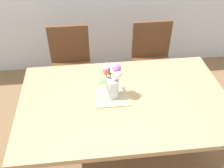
# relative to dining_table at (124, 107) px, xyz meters

# --- Properties ---
(ground_plane) EXTENTS (12.00, 12.00, 0.00)m
(ground_plane) POSITION_rel_dining_table_xyz_m (0.00, 0.00, -0.64)
(ground_plane) COLOR brown
(dining_table) EXTENTS (1.61, 1.02, 0.73)m
(dining_table) POSITION_rel_dining_table_xyz_m (0.00, 0.00, 0.00)
(dining_table) COLOR tan
(dining_table) RESTS_ON ground_plane
(chair_left) EXTENTS (0.42, 0.42, 0.90)m
(chair_left) POSITION_rel_dining_table_xyz_m (-0.44, 0.85, -0.13)
(chair_left) COLOR brown
(chair_left) RESTS_ON ground_plane
(chair_right) EXTENTS (0.42, 0.42, 0.90)m
(chair_right) POSITION_rel_dining_table_xyz_m (0.44, 0.85, -0.13)
(chair_right) COLOR brown
(chair_right) RESTS_ON ground_plane
(placemat) EXTENTS (0.26, 0.26, 0.01)m
(placemat) POSITION_rel_dining_table_xyz_m (-0.09, 0.04, 0.09)
(placemat) COLOR tan
(placemat) RESTS_ON dining_table
(flower_vase) EXTENTS (0.18, 0.17, 0.28)m
(flower_vase) POSITION_rel_dining_table_xyz_m (-0.08, 0.06, 0.25)
(flower_vase) COLOR silver
(flower_vase) RESTS_ON placemat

